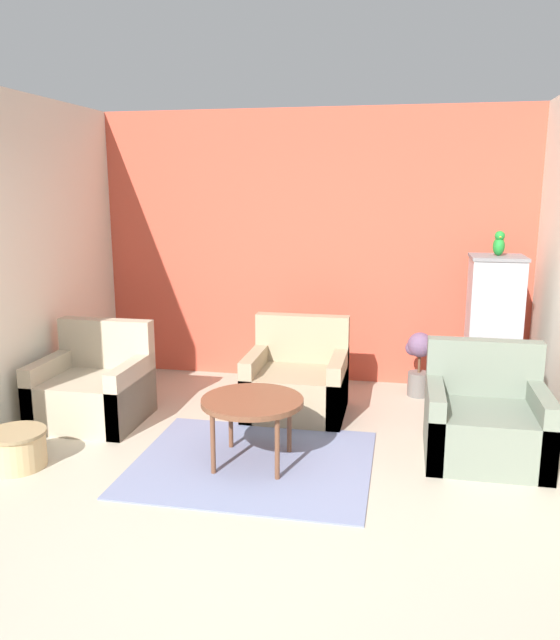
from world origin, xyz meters
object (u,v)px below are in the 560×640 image
at_px(armchair_middle, 297,383).
at_px(potted_plant, 419,359).
at_px(coffee_table, 252,404).
at_px(parrot, 499,244).
at_px(wicker_basket, 16,448).
at_px(armchair_left, 94,390).
at_px(armchair_right, 485,423).
at_px(birdcage, 492,336).

relative_size(armchair_middle, potted_plant, 1.37).
distance_m(coffee_table, parrot, 2.72).
bearing_deg(armchair_middle, coffee_table, -97.08).
bearing_deg(wicker_basket, parrot, 29.92).
relative_size(coffee_table, parrot, 3.32).
distance_m(coffee_table, armchair_left, 1.69).
xyz_separation_m(coffee_table, armchair_right, (1.70, 0.46, -0.19)).
height_order(coffee_table, armchair_middle, armchair_middle).
relative_size(armchair_right, wicker_basket, 2.00).
bearing_deg(armchair_right, wicker_basket, -165.96).
relative_size(armchair_right, birdcage, 0.62).
relative_size(coffee_table, armchair_right, 0.86).
bearing_deg(birdcage, potted_plant, 165.61).
distance_m(armchair_right, parrot, 1.74).
height_order(armchair_left, wicker_basket, armchair_left).
bearing_deg(armchair_middle, birdcage, 17.06).
bearing_deg(armchair_left, armchair_right, -2.33).
distance_m(armchair_left, armchair_middle, 1.80).
xyz_separation_m(armchair_left, potted_plant, (2.81, 1.23, 0.10)).
bearing_deg(armchair_right, birdcage, 81.63).
relative_size(armchair_left, armchair_right, 1.00).
relative_size(armchair_left, parrot, 3.85).
distance_m(armchair_middle, parrot, 2.20).
distance_m(armchair_right, armchair_middle, 1.69).
xyz_separation_m(potted_plant, wicker_basket, (-2.92, -2.21, -0.22)).
relative_size(potted_plant, wicker_basket, 1.46).
bearing_deg(parrot, armchair_right, -98.35).
bearing_deg(birdcage, armchair_middle, -162.94).
xyz_separation_m(coffee_table, armchair_middle, (0.14, 1.13, -0.19)).
height_order(armchair_middle, birdcage, birdcage).
bearing_deg(wicker_basket, birdcage, 29.90).
bearing_deg(wicker_basket, armchair_left, 83.52).
distance_m(coffee_table, armchair_middle, 1.15).
distance_m(coffee_table, potted_plant, 2.20).
relative_size(armchair_left, wicker_basket, 2.00).
bearing_deg(potted_plant, armchair_middle, -147.48).
distance_m(armchair_right, birdcage, 1.28).
distance_m(armchair_middle, potted_plant, 1.30).
xyz_separation_m(armchair_right, parrot, (0.18, 1.20, 1.24)).
bearing_deg(parrot, potted_plant, 165.77).
xyz_separation_m(armchair_middle, potted_plant, (1.09, 0.70, 0.10)).
relative_size(armchair_left, armchair_middle, 1.00).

